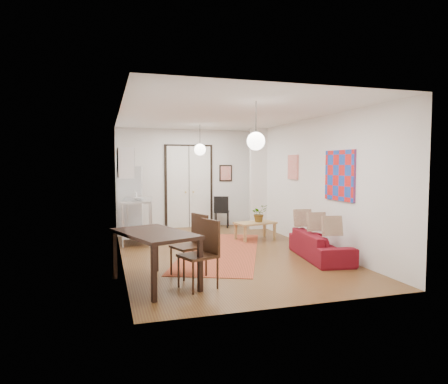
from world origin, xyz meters
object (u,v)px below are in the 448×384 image
object	(u,v)px
dining_table	(155,238)
dining_chair_near	(187,239)
fridge	(130,200)
black_side_chair	(221,209)
coffee_table	(255,224)
dining_chair_far	(196,248)
sofa	(320,245)
kitchen_counter	(138,213)

from	to	relation	value
dining_table	dining_chair_near	bearing A→B (deg)	37.15
fridge	black_side_chair	distance (m)	2.76
dining_chair_near	coffee_table	bearing A→B (deg)	118.94
dining_table	dining_chair_far	size ratio (longest dim) A/B	1.66
dining_chair_near	dining_chair_far	distance (m)	0.70
sofa	dining_table	distance (m)	3.49
fridge	dining_chair_far	xyz separation A→B (m)	(0.68, -4.96, -0.31)
fridge	black_side_chair	bearing A→B (deg)	19.57
coffee_table	sofa	bearing A→B (deg)	-77.12
black_side_chair	coffee_table	bearing A→B (deg)	117.67
sofa	kitchen_counter	xyz separation A→B (m)	(-3.33, 2.76, 0.43)
fridge	dining_table	bearing A→B (deg)	-81.05
sofa	fridge	world-z (taller)	fridge
sofa	fridge	xyz separation A→B (m)	(-3.44, 3.91, 0.64)
dining_chair_near	fridge	bearing A→B (deg)	168.73
black_side_chair	dining_chair_far	bearing A→B (deg)	91.41
dining_table	sofa	bearing A→B (deg)	13.51
coffee_table	fridge	xyz separation A→B (m)	(-2.92, 1.66, 0.53)
sofa	black_side_chair	size ratio (longest dim) A/B	1.95
kitchen_counter	fridge	xyz separation A→B (m)	(-0.10, 1.15, 0.21)
fridge	dining_chair_far	size ratio (longest dim) A/B	1.77
coffee_table	kitchen_counter	bearing A→B (deg)	169.85
dining_table	dining_chair_near	xyz separation A→B (m)	(0.60, 0.45, -0.14)
dining_chair_far	coffee_table	bearing A→B (deg)	125.51
coffee_table	dining_chair_far	size ratio (longest dim) A/B	1.05
coffee_table	kitchen_counter	xyz separation A→B (m)	(-2.82, 0.50, 0.32)
kitchen_counter	dining_chair_far	world-z (taller)	kitchen_counter
dining_chair_near	dining_chair_far	world-z (taller)	same
sofa	fridge	size ratio (longest dim) A/B	1.00
dining_chair_near	black_side_chair	size ratio (longest dim) A/B	1.10
kitchen_counter	dining_chair_near	xyz separation A→B (m)	(0.57, -3.11, -0.10)
sofa	dining_chair_far	xyz separation A→B (m)	(-2.76, -1.05, 0.33)
black_side_chair	kitchen_counter	bearing A→B (deg)	54.82
dining_chair_near	black_side_chair	bearing A→B (deg)	137.12
dining_chair_near	dining_table	bearing A→B (deg)	-73.17
kitchen_counter	dining_chair_near	bearing A→B (deg)	-71.54
dining_chair_near	dining_chair_far	size ratio (longest dim) A/B	1.00
sofa	black_side_chair	bearing A→B (deg)	17.67
dining_chair_far	black_side_chair	world-z (taller)	dining_chair_far
kitchen_counter	dining_table	size ratio (longest dim) A/B	0.84
kitchen_counter	dining_chair_far	bearing A→B (deg)	-73.43
kitchen_counter	black_side_chair	xyz separation A→B (m)	(2.57, 1.70, -0.15)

